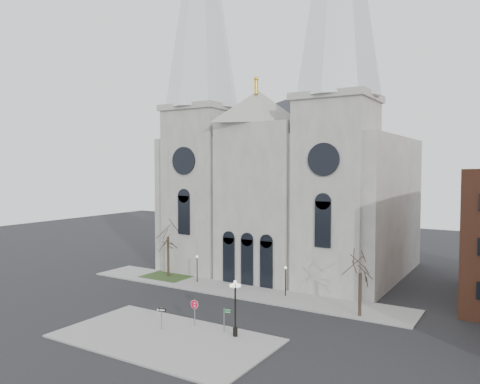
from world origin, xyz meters
The scene contains 13 objects.
ground centered at (0.00, 0.00, 0.00)m, with size 160.00×160.00×0.00m, color black.
sidewalk_near centered at (3.00, -5.00, 0.07)m, with size 18.00×10.00×0.14m, color gray.
sidewalk_far centered at (0.00, 11.00, 0.07)m, with size 40.00×6.00×0.14m, color gray.
grass_patch centered at (-11.00, 12.00, 0.09)m, with size 6.00×5.00×0.18m, color #263F1B.
cathedral centered at (0.00, 22.86, 18.48)m, with size 33.00×26.66×54.00m.
tree_left centered at (-11.00, 12.00, 5.58)m, with size 3.20×3.20×7.50m.
tree_right centered at (15.00, 9.00, 4.47)m, with size 3.20×3.20×6.00m.
ped_lamp_left centered at (-6.00, 11.50, 2.33)m, with size 0.32×0.32×3.26m.
ped_lamp_right centered at (6.00, 11.50, 2.33)m, with size 0.32×0.32×3.26m.
stop_sign centered at (3.37, -1.37, 1.80)m, with size 0.79×0.30×2.31m.
globe_lamp centered at (7.83, -1.72, 3.09)m, with size 1.21×1.21×4.70m.
one_way_sign centered at (1.51, -3.65, 1.46)m, with size 0.81×0.32×1.92m.
street_name_sign centered at (6.59, -1.37, 1.38)m, with size 0.63×0.29×2.08m.
Camera 1 is at (28.13, -34.00, 14.13)m, focal length 35.00 mm.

